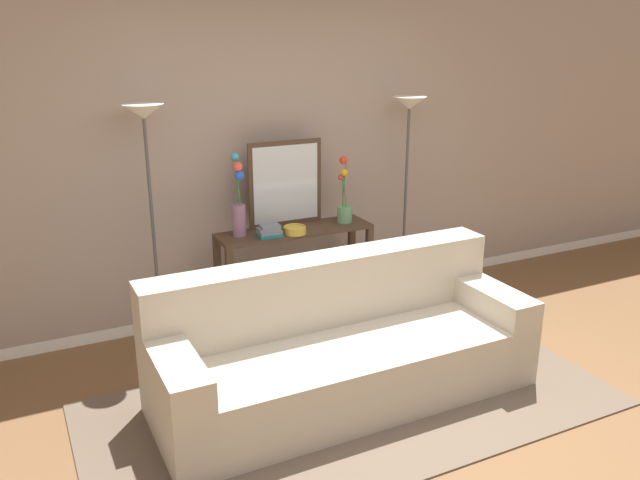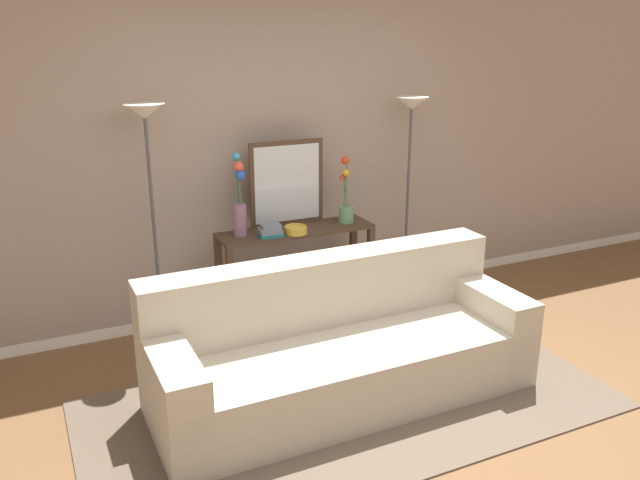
% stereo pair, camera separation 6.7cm
% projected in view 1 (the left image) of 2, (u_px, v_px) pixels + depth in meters
% --- Properties ---
extents(ground_plane, '(16.00, 16.00, 0.02)m').
position_uv_depth(ground_plane, '(423.00, 454.00, 3.71)').
color(ground_plane, brown).
extents(back_wall, '(12.00, 0.15, 2.66)m').
position_uv_depth(back_wall, '(266.00, 154.00, 5.26)').
color(back_wall, white).
rests_on(back_wall, ground).
extents(area_rug, '(3.33, 1.62, 0.01)m').
position_uv_depth(area_rug, '(353.00, 404.00, 4.17)').
color(area_rug, brown).
rests_on(area_rug, ground).
extents(couch, '(2.45, 0.89, 0.88)m').
position_uv_depth(couch, '(341.00, 350.00, 4.21)').
color(couch, '#BCB29E').
rests_on(couch, ground).
extents(console_table, '(1.23, 0.35, 0.80)m').
position_uv_depth(console_table, '(295.00, 260.00, 5.16)').
color(console_table, '#473323').
rests_on(console_table, ground).
extents(floor_lamp_left, '(0.28, 0.28, 1.81)m').
position_uv_depth(floor_lamp_left, '(147.00, 161.00, 4.50)').
color(floor_lamp_left, '#4C4C51').
rests_on(floor_lamp_left, ground).
extents(floor_lamp_right, '(0.28, 0.28, 1.76)m').
position_uv_depth(floor_lamp_right, '(408.00, 143.00, 5.41)').
color(floor_lamp_right, '#4C4C51').
rests_on(floor_lamp_right, ground).
extents(wall_mirror, '(0.61, 0.02, 0.67)m').
position_uv_depth(wall_mirror, '(286.00, 183.00, 5.10)').
color(wall_mirror, '#473323').
rests_on(wall_mirror, console_table).
extents(vase_tall_flowers, '(0.10, 0.14, 0.62)m').
position_uv_depth(vase_tall_flowers, '(239.00, 205.00, 4.85)').
color(vase_tall_flowers, gray).
rests_on(vase_tall_flowers, console_table).
extents(vase_short_flowers, '(0.12, 0.13, 0.53)m').
position_uv_depth(vase_short_flowers, '(344.00, 204.00, 5.22)').
color(vase_short_flowers, '#669E6B').
rests_on(vase_short_flowers, console_table).
extents(fruit_bowl, '(0.17, 0.17, 0.06)m').
position_uv_depth(fruit_bowl, '(295.00, 230.00, 4.97)').
color(fruit_bowl, gold).
rests_on(fruit_bowl, console_table).
extents(book_stack, '(0.18, 0.14, 0.09)m').
position_uv_depth(book_stack, '(269.00, 231.00, 4.90)').
color(book_stack, '#1E7075').
rests_on(book_stack, console_table).
extents(book_row_under_console, '(0.39, 0.17, 0.13)m').
position_uv_depth(book_row_under_console, '(260.00, 323.00, 5.19)').
color(book_row_under_console, '#1E7075').
rests_on(book_row_under_console, ground).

